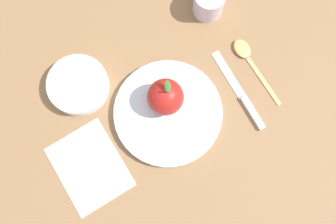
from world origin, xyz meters
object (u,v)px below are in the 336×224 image
at_px(spoon, 247,56).
at_px(linen_napkin, 90,167).
at_px(dinner_plate, 168,113).
at_px(apple, 165,97).
at_px(side_bowl, 78,85).
at_px(cup, 209,2).
at_px(knife, 243,97).

relative_size(spoon, linen_napkin, 0.96).
xyz_separation_m(dinner_plate, apple, (0.02, 0.02, 0.05)).
xyz_separation_m(side_bowl, cup, (0.30, -0.17, 0.02)).
xyz_separation_m(spoon, linen_napkin, (-0.38, 0.19, -0.00)).
bearing_deg(dinner_plate, knife, -49.62).
bearing_deg(apple, spoon, -31.76).
relative_size(dinner_plate, side_bowl, 1.78).
height_order(cup, knife, cup).
bearing_deg(cup, side_bowl, 150.88).
xyz_separation_m(dinner_plate, spoon, (0.20, -0.10, -0.01)).
bearing_deg(cup, apple, -175.68).
height_order(dinner_plate, linen_napkin, dinner_plate).
xyz_separation_m(dinner_plate, linen_napkin, (-0.18, 0.09, -0.01)).
relative_size(knife, linen_napkin, 1.06).
relative_size(dinner_plate, spoon, 1.45).
distance_m(cup, knife, 0.22).
distance_m(cup, linen_napkin, 0.44).
bearing_deg(cup, knife, -133.24).
bearing_deg(spoon, side_bowl, 128.52).
relative_size(dinner_plate, knife, 1.32).
bearing_deg(spoon, apple, 148.24).
bearing_deg(apple, linen_napkin, 158.37).
xyz_separation_m(side_bowl, knife, (0.15, -0.33, -0.02)).
height_order(side_bowl, linen_napkin, side_bowl).
distance_m(dinner_plate, linen_napkin, 0.20).
relative_size(apple, cup, 1.32).
bearing_deg(dinner_plate, spoon, -25.75).
height_order(dinner_plate, side_bowl, side_bowl).
bearing_deg(dinner_plate, apple, 39.97).
distance_m(dinner_plate, side_bowl, 0.20).
height_order(dinner_plate, knife, dinner_plate).
bearing_deg(cup, dinner_plate, -172.59).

